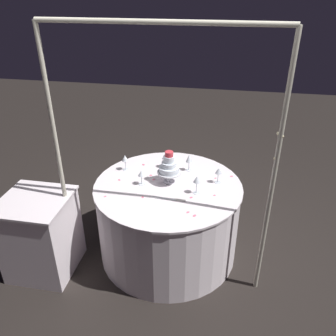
% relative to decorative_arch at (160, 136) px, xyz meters
% --- Properties ---
extents(ground_plane, '(12.00, 12.00, 0.00)m').
position_rel_decorative_arch_xyz_m(ground_plane, '(0.00, -0.32, -1.41)').
color(ground_plane, black).
extents(decorative_arch, '(1.76, 0.05, 2.21)m').
position_rel_decorative_arch_xyz_m(decorative_arch, '(0.00, 0.00, 0.00)').
color(decorative_arch, '#B7B29E').
rests_on(decorative_arch, ground).
extents(main_table, '(1.36, 1.36, 0.78)m').
position_rel_decorative_arch_xyz_m(main_table, '(0.00, -0.32, -1.02)').
color(main_table, white).
rests_on(main_table, ground).
extents(side_table, '(0.59, 0.59, 0.77)m').
position_rel_decorative_arch_xyz_m(side_table, '(1.10, 0.11, -1.02)').
color(side_table, white).
rests_on(side_table, ground).
extents(tiered_cake, '(0.22, 0.22, 0.31)m').
position_rel_decorative_arch_xyz_m(tiered_cake, '(0.00, -0.37, -0.46)').
color(tiered_cake, silver).
rests_on(tiered_cake, main_table).
extents(wine_glass_0, '(0.06, 0.06, 0.17)m').
position_rel_decorative_arch_xyz_m(wine_glass_0, '(-0.15, -0.63, -0.50)').
color(wine_glass_0, silver).
rests_on(wine_glass_0, main_table).
extents(wine_glass_1, '(0.06, 0.06, 0.16)m').
position_rel_decorative_arch_xyz_m(wine_glass_1, '(0.46, -0.53, -0.50)').
color(wine_glass_1, silver).
rests_on(wine_glass_1, main_table).
extents(wine_glass_2, '(0.06, 0.06, 0.14)m').
position_rel_decorative_arch_xyz_m(wine_glass_2, '(0.24, -0.29, -0.52)').
color(wine_glass_2, silver).
rests_on(wine_glass_2, main_table).
extents(wine_glass_3, '(0.06, 0.06, 0.17)m').
position_rel_decorative_arch_xyz_m(wine_glass_3, '(-0.27, -0.23, -0.49)').
color(wine_glass_3, silver).
rests_on(wine_glass_3, main_table).
extents(wine_glass_4, '(0.06, 0.06, 0.15)m').
position_rel_decorative_arch_xyz_m(wine_glass_4, '(0.09, -0.65, -0.51)').
color(wine_glass_4, silver).
rests_on(wine_glass_4, main_table).
extents(wine_glass_5, '(0.06, 0.06, 0.16)m').
position_rel_decorative_arch_xyz_m(wine_glass_5, '(-0.44, -0.44, -0.51)').
color(wine_glass_5, silver).
rests_on(wine_glass_5, main_table).
extents(cake_knife, '(0.30, 0.03, 0.01)m').
position_rel_decorative_arch_xyz_m(cake_knife, '(-0.06, -0.09, -0.62)').
color(cake_knife, silver).
rests_on(cake_knife, main_table).
extents(rose_petal_0, '(0.04, 0.04, 0.00)m').
position_rel_decorative_arch_xyz_m(rose_petal_0, '(-0.29, 0.10, -0.62)').
color(rose_petal_0, '#EA6B84').
rests_on(rose_petal_0, main_table).
extents(rose_petal_1, '(0.03, 0.03, 0.00)m').
position_rel_decorative_arch_xyz_m(rose_petal_1, '(0.18, -0.08, -0.62)').
color(rose_petal_1, '#EA6B84').
rests_on(rose_petal_1, main_table).
extents(rose_petal_2, '(0.04, 0.04, 0.00)m').
position_rel_decorative_arch_xyz_m(rose_petal_2, '(-0.23, 0.07, -0.62)').
color(rose_petal_2, '#EA6B84').
rests_on(rose_petal_2, main_table).
extents(rose_petal_3, '(0.04, 0.04, 0.00)m').
position_rel_decorative_arch_xyz_m(rose_petal_3, '(0.32, -0.66, -0.62)').
color(rose_petal_3, '#EA6B84').
rests_on(rose_petal_3, main_table).
extents(rose_petal_4, '(0.03, 0.04, 0.00)m').
position_rel_decorative_arch_xyz_m(rose_petal_4, '(0.15, -0.39, -0.62)').
color(rose_petal_4, '#EA6B84').
rests_on(rose_petal_4, main_table).
extents(rose_petal_5, '(0.03, 0.03, 0.00)m').
position_rel_decorative_arch_xyz_m(rose_petal_5, '(0.50, -0.03, -0.62)').
color(rose_petal_5, '#EA6B84').
rests_on(rose_petal_5, main_table).
extents(rose_petal_6, '(0.04, 0.04, 0.00)m').
position_rel_decorative_arch_xyz_m(rose_petal_6, '(-0.23, -0.15, -0.62)').
color(rose_petal_6, '#EA6B84').
rests_on(rose_petal_6, main_table).
extents(rose_petal_7, '(0.04, 0.03, 0.00)m').
position_rel_decorative_arch_xyz_m(rose_petal_7, '(-0.57, -0.58, -0.62)').
color(rose_petal_7, '#EA6B84').
rests_on(rose_petal_7, main_table).
extents(rose_petal_8, '(0.03, 0.02, 0.00)m').
position_rel_decorative_arch_xyz_m(rose_petal_8, '(0.20, -0.46, -0.62)').
color(rose_petal_8, '#EA6B84').
rests_on(rose_petal_8, main_table).
extents(rose_petal_9, '(0.04, 0.04, 0.00)m').
position_rel_decorative_arch_xyz_m(rose_petal_9, '(0.47, -0.32, -0.62)').
color(rose_petal_9, '#EA6B84').
rests_on(rose_petal_9, main_table).
extents(rose_petal_10, '(0.03, 0.02, 0.00)m').
position_rel_decorative_arch_xyz_m(rose_petal_10, '(-0.43, -0.22, -0.62)').
color(rose_petal_10, '#EA6B84').
rests_on(rose_petal_10, main_table).
extents(rose_petal_11, '(0.03, 0.03, 0.00)m').
position_rel_decorative_arch_xyz_m(rose_petal_11, '(-0.42, -0.52, -0.62)').
color(rose_petal_11, '#EA6B84').
rests_on(rose_petal_11, main_table).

